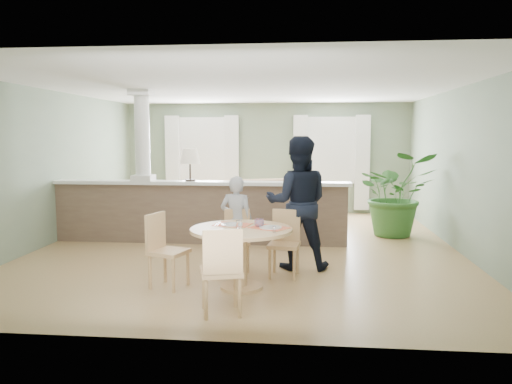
# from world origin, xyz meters

# --- Properties ---
(ground) EXTENTS (8.00, 8.00, 0.00)m
(ground) POSITION_xyz_m (0.00, 0.00, 0.00)
(ground) COLOR tan
(ground) RESTS_ON ground
(room_shell) EXTENTS (7.02, 8.02, 2.71)m
(room_shell) POSITION_xyz_m (-0.03, 0.63, 1.81)
(room_shell) COLOR gray
(room_shell) RESTS_ON ground
(pony_wall) EXTENTS (5.32, 0.38, 2.70)m
(pony_wall) POSITION_xyz_m (-0.99, 0.20, 0.71)
(pony_wall) COLOR #755E4B
(pony_wall) RESTS_ON ground
(sofa) EXTENTS (3.53, 2.29, 0.96)m
(sofa) POSITION_xyz_m (-0.33, 1.91, 0.48)
(sofa) COLOR #956B51
(sofa) RESTS_ON ground
(houseplant) EXTENTS (1.51, 1.33, 1.61)m
(houseplant) POSITION_xyz_m (2.70, 1.21, 0.80)
(houseplant) COLOR #2F6227
(houseplant) RESTS_ON ground
(dining_table) EXTENTS (1.27, 1.27, 0.87)m
(dining_table) POSITION_xyz_m (0.19, -2.36, 0.61)
(dining_table) COLOR tan
(dining_table) RESTS_ON ground
(chair_far_boy) EXTENTS (0.42, 0.42, 0.85)m
(chair_far_boy) POSITION_xyz_m (0.00, -1.45, 0.47)
(chair_far_boy) COLOR tan
(chair_far_boy) RESTS_ON ground
(chair_far_man) EXTENTS (0.45, 0.45, 0.90)m
(chair_far_man) POSITION_xyz_m (0.70, -1.71, 0.49)
(chair_far_man) COLOR tan
(chair_far_man) RESTS_ON ground
(chair_near) EXTENTS (0.53, 0.53, 0.96)m
(chair_near) POSITION_xyz_m (0.10, -3.34, 0.53)
(chair_near) COLOR tan
(chair_near) RESTS_ON ground
(chair_side) EXTENTS (0.53, 0.53, 0.93)m
(chair_side) POSITION_xyz_m (-0.81, -2.38, 0.52)
(chair_side) COLOR tan
(chair_side) RESTS_ON ground
(child_person) EXTENTS (0.53, 0.39, 1.33)m
(child_person) POSITION_xyz_m (-0.02, -1.31, 0.67)
(child_person) COLOR #9F9EA4
(child_person) RESTS_ON ground
(man_person) EXTENTS (0.94, 0.74, 1.90)m
(man_person) POSITION_xyz_m (0.86, -1.31, 0.95)
(man_person) COLOR black
(man_person) RESTS_ON ground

